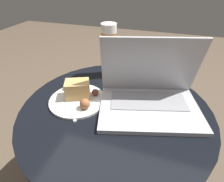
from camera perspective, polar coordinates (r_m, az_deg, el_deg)
name	(u,v)px	position (r m, az deg, el deg)	size (l,w,h in m)	color
ground_plane	(114,180)	(1.12, 0.81, -27.15)	(6.00, 6.00, 0.00)	brown
table	(115,131)	(0.78, 1.07, -12.79)	(0.74, 0.74, 0.55)	#9E9EA3
laptop	(149,94)	(0.68, 12.10, -1.00)	(0.42, 0.34, 0.26)	#B2B2B7
beer_glass	(109,51)	(0.84, -0.97, 12.90)	(0.07, 0.07, 0.25)	#C6701E
snack_plate	(78,95)	(0.72, -11.04, -1.23)	(0.23, 0.23, 0.08)	silver
fork	(68,103)	(0.72, -14.15, -3.91)	(0.14, 0.16, 0.00)	silver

